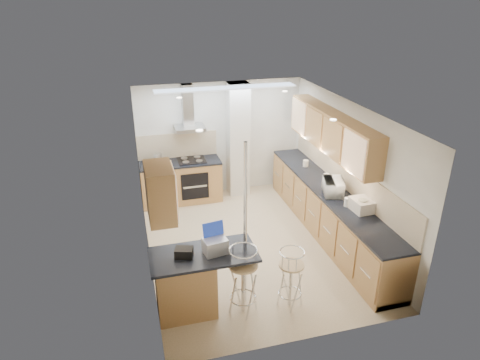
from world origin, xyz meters
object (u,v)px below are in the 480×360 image
object	(u,v)px
bar_stool_near	(243,281)
bread_bin	(362,205)
laptop	(215,246)
bar_stool_end	(291,279)
microwave	(333,187)

from	to	relation	value
bar_stool_near	bread_bin	world-z (taller)	bread_bin
laptop	bar_stool_near	bearing A→B (deg)	-37.06
laptop	bread_bin	world-z (taller)	laptop
bar_stool_near	bar_stool_end	size ratio (longest dim) A/B	1.13
laptop	bread_bin	distance (m)	2.65
microwave	bread_bin	bearing A→B (deg)	-149.06
microwave	bar_stool_end	xyz separation A→B (m)	(-1.38, -1.53, -0.59)
bar_stool_near	bar_stool_end	bearing A→B (deg)	18.67
bar_stool_end	bar_stool_near	bearing A→B (deg)	122.22
microwave	bar_stool_near	size ratio (longest dim) A/B	0.47
microwave	bar_stool_near	bearing A→B (deg)	143.04
microwave	bar_stool_end	bearing A→B (deg)	155.57
bar_stool_near	bar_stool_end	xyz separation A→B (m)	(0.69, -0.05, -0.06)
bar_stool_near	bar_stool_end	distance (m)	0.70
microwave	laptop	size ratio (longest dim) A/B	1.58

